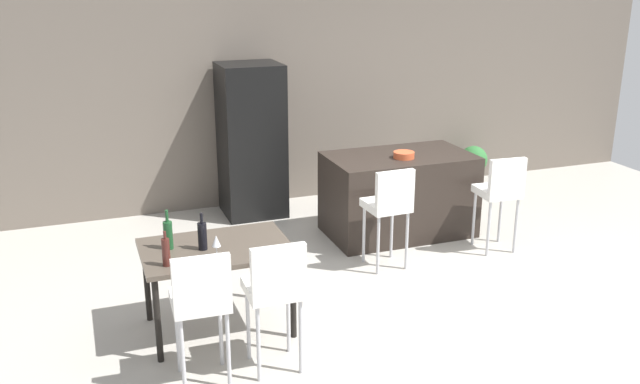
{
  "coord_description": "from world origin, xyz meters",
  "views": [
    {
      "loc": [
        -2.88,
        -5.52,
        2.88
      ],
      "look_at": [
        -0.74,
        0.32,
        0.85
      ],
      "focal_mm": 38.42,
      "sensor_mm": 36.0,
      "label": 1
    }
  ],
  "objects_px": {
    "dining_chair_near": "(201,297)",
    "wine_bottle_corner": "(168,234)",
    "dining_table": "(217,255)",
    "wine_glass_left": "(216,241)",
    "kitchen_island": "(398,194)",
    "fruit_bowl": "(404,155)",
    "bar_chair_middle": "(501,189)",
    "dining_chair_far": "(275,286)",
    "bar_chair_left": "(389,202)",
    "potted_plant": "(473,163)",
    "wine_bottle_near": "(202,236)",
    "refrigerator": "(251,141)",
    "wine_bottle_middle": "(166,252)"
  },
  "relations": [
    {
      "from": "wine_glass_left",
      "to": "refrigerator",
      "type": "bearing_deg",
      "value": 70.19
    },
    {
      "from": "dining_chair_near",
      "to": "dining_chair_far",
      "type": "bearing_deg",
      "value": -0.0
    },
    {
      "from": "bar_chair_middle",
      "to": "wine_bottle_middle",
      "type": "bearing_deg",
      "value": -166.34
    },
    {
      "from": "kitchen_island",
      "to": "dining_chair_far",
      "type": "relative_size",
      "value": 1.53
    },
    {
      "from": "bar_chair_middle",
      "to": "dining_table",
      "type": "distance_m",
      "value": 3.2
    },
    {
      "from": "bar_chair_middle",
      "to": "kitchen_island",
      "type": "bearing_deg",
      "value": 131.85
    },
    {
      "from": "bar_chair_middle",
      "to": "dining_chair_near",
      "type": "bearing_deg",
      "value": -157.7
    },
    {
      "from": "dining_table",
      "to": "dining_chair_near",
      "type": "bearing_deg",
      "value": -109.45
    },
    {
      "from": "bar_chair_left",
      "to": "wine_bottle_near",
      "type": "height_order",
      "value": "bar_chair_left"
    },
    {
      "from": "wine_bottle_corner",
      "to": "potted_plant",
      "type": "bearing_deg",
      "value": 30.0
    },
    {
      "from": "dining_table",
      "to": "wine_bottle_middle",
      "type": "distance_m",
      "value": 0.53
    },
    {
      "from": "wine_glass_left",
      "to": "dining_table",
      "type": "bearing_deg",
      "value": 80.02
    },
    {
      "from": "bar_chair_left",
      "to": "dining_table",
      "type": "xyz_separation_m",
      "value": [
        -1.85,
        -0.63,
        -0.03
      ]
    },
    {
      "from": "refrigerator",
      "to": "dining_table",
      "type": "bearing_deg",
      "value": -110.47
    },
    {
      "from": "refrigerator",
      "to": "fruit_bowl",
      "type": "relative_size",
      "value": 8.03
    },
    {
      "from": "kitchen_island",
      "to": "wine_bottle_corner",
      "type": "relative_size",
      "value": 4.87
    },
    {
      "from": "dining_chair_far",
      "to": "fruit_bowl",
      "type": "bearing_deg",
      "value": 45.25
    },
    {
      "from": "dining_chair_far",
      "to": "potted_plant",
      "type": "bearing_deg",
      "value": 41.84
    },
    {
      "from": "dining_table",
      "to": "wine_glass_left",
      "type": "height_order",
      "value": "wine_glass_left"
    },
    {
      "from": "wine_bottle_corner",
      "to": "refrigerator",
      "type": "height_order",
      "value": "refrigerator"
    },
    {
      "from": "dining_chair_far",
      "to": "potted_plant",
      "type": "distance_m",
      "value": 5.19
    },
    {
      "from": "kitchen_island",
      "to": "fruit_bowl",
      "type": "distance_m",
      "value": 0.51
    },
    {
      "from": "dining_chair_near",
      "to": "dining_table",
      "type": "bearing_deg",
      "value": 70.55
    },
    {
      "from": "wine_bottle_near",
      "to": "refrigerator",
      "type": "relative_size",
      "value": 0.17
    },
    {
      "from": "dining_table",
      "to": "wine_bottle_middle",
      "type": "xyz_separation_m",
      "value": [
        -0.43,
        -0.24,
        0.19
      ]
    },
    {
      "from": "bar_chair_left",
      "to": "wine_glass_left",
      "type": "bearing_deg",
      "value": -156.53
    },
    {
      "from": "kitchen_island",
      "to": "dining_table",
      "type": "bearing_deg",
      "value": -148.27
    },
    {
      "from": "dining_table",
      "to": "refrigerator",
      "type": "distance_m",
      "value": 2.89
    },
    {
      "from": "kitchen_island",
      "to": "wine_bottle_near",
      "type": "relative_size",
      "value": 5.22
    },
    {
      "from": "dining_table",
      "to": "wine_bottle_corner",
      "type": "distance_m",
      "value": 0.42
    },
    {
      "from": "bar_chair_middle",
      "to": "dining_chair_far",
      "type": "xyz_separation_m",
      "value": [
        -2.87,
        -1.4,
        0.0
      ]
    },
    {
      "from": "dining_chair_near",
      "to": "potted_plant",
      "type": "distance_m",
      "value": 5.61
    },
    {
      "from": "dining_table",
      "to": "fruit_bowl",
      "type": "distance_m",
      "value": 2.73
    },
    {
      "from": "bar_chair_middle",
      "to": "fruit_bowl",
      "type": "height_order",
      "value": "bar_chair_middle"
    },
    {
      "from": "wine_bottle_corner",
      "to": "fruit_bowl",
      "type": "bearing_deg",
      "value": 24.66
    },
    {
      "from": "wine_bottle_corner",
      "to": "fruit_bowl",
      "type": "distance_m",
      "value": 3.0
    },
    {
      "from": "refrigerator",
      "to": "potted_plant",
      "type": "distance_m",
      "value": 3.18
    },
    {
      "from": "bar_chair_middle",
      "to": "wine_bottle_corner",
      "type": "xyz_separation_m",
      "value": [
        -3.5,
        -0.54,
        0.16
      ]
    },
    {
      "from": "wine_bottle_middle",
      "to": "wine_glass_left",
      "type": "bearing_deg",
      "value": 6.91
    },
    {
      "from": "fruit_bowl",
      "to": "bar_chair_middle",
      "type": "bearing_deg",
      "value": -42.74
    },
    {
      "from": "bar_chair_left",
      "to": "dining_chair_near",
      "type": "xyz_separation_m",
      "value": [
        -2.12,
        -1.4,
        0.0
      ]
    },
    {
      "from": "fruit_bowl",
      "to": "refrigerator",
      "type": "bearing_deg",
      "value": 135.15
    },
    {
      "from": "dining_chair_near",
      "to": "wine_bottle_corner",
      "type": "xyz_separation_m",
      "value": [
        -0.09,
        0.86,
        0.16
      ]
    },
    {
      "from": "wine_bottle_corner",
      "to": "bar_chair_middle",
      "type": "bearing_deg",
      "value": 8.71
    },
    {
      "from": "dining_chair_near",
      "to": "wine_glass_left",
      "type": "relative_size",
      "value": 6.03
    },
    {
      "from": "wine_bottle_near",
      "to": "fruit_bowl",
      "type": "xyz_separation_m",
      "value": [
        2.47,
        1.36,
        0.1
      ]
    },
    {
      "from": "kitchen_island",
      "to": "dining_chair_near",
      "type": "distance_m",
      "value": 3.48
    },
    {
      "from": "wine_bottle_corner",
      "to": "wine_bottle_middle",
      "type": "height_order",
      "value": "wine_bottle_corner"
    },
    {
      "from": "bar_chair_left",
      "to": "wine_bottle_near",
      "type": "distance_m",
      "value": 2.07
    },
    {
      "from": "wine_bottle_middle",
      "to": "wine_glass_left",
      "type": "xyz_separation_m",
      "value": [
        0.39,
        0.05,
        0.01
      ]
    }
  ]
}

